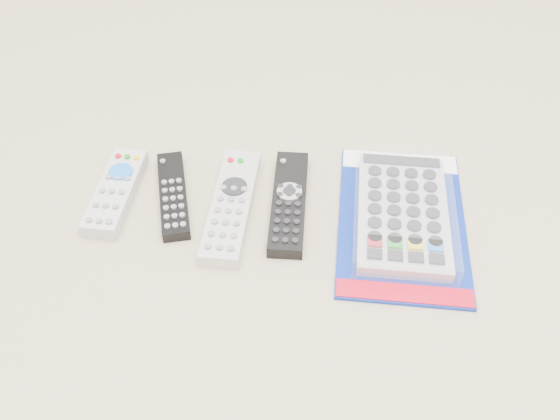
{
  "coord_description": "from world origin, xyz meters",
  "views": [
    {
      "loc": [
        0.02,
        -0.61,
        0.63
      ],
      "look_at": [
        0.02,
        -0.0,
        0.01
      ],
      "focal_mm": 40.0,
      "sensor_mm": 36.0,
      "label": 1
    }
  ],
  "objects_px": {
    "remote_silver_dvd": "(232,205)",
    "remote_slim_black": "(173,195)",
    "remote_large_black": "(289,202)",
    "jumbo_remote_packaged": "(403,211)",
    "remote_small_grey": "(116,192)"
  },
  "relations": [
    {
      "from": "remote_small_grey",
      "to": "remote_silver_dvd",
      "type": "height_order",
      "value": "same"
    },
    {
      "from": "remote_silver_dvd",
      "to": "remote_large_black",
      "type": "distance_m",
      "value": 0.08
    },
    {
      "from": "remote_slim_black",
      "to": "jumbo_remote_packaged",
      "type": "bearing_deg",
      "value": -17.34
    },
    {
      "from": "remote_silver_dvd",
      "to": "jumbo_remote_packaged",
      "type": "distance_m",
      "value": 0.24
    },
    {
      "from": "remote_silver_dvd",
      "to": "jumbo_remote_packaged",
      "type": "bearing_deg",
      "value": 2.53
    },
    {
      "from": "remote_small_grey",
      "to": "remote_silver_dvd",
      "type": "relative_size",
      "value": 0.78
    },
    {
      "from": "remote_silver_dvd",
      "to": "remote_large_black",
      "type": "relative_size",
      "value": 1.1
    },
    {
      "from": "remote_silver_dvd",
      "to": "remote_slim_black",
      "type": "bearing_deg",
      "value": 171.03
    },
    {
      "from": "remote_small_grey",
      "to": "jumbo_remote_packaged",
      "type": "relative_size",
      "value": 0.56
    },
    {
      "from": "remote_slim_black",
      "to": "remote_silver_dvd",
      "type": "relative_size",
      "value": 0.79
    },
    {
      "from": "remote_slim_black",
      "to": "jumbo_remote_packaged",
      "type": "xyz_separation_m",
      "value": [
        0.32,
        -0.04,
        0.01
      ]
    },
    {
      "from": "remote_slim_black",
      "to": "jumbo_remote_packaged",
      "type": "distance_m",
      "value": 0.33
    },
    {
      "from": "remote_small_grey",
      "to": "remote_large_black",
      "type": "height_order",
      "value": "remote_small_grey"
    },
    {
      "from": "remote_small_grey",
      "to": "remote_large_black",
      "type": "relative_size",
      "value": 0.86
    },
    {
      "from": "remote_slim_black",
      "to": "remote_small_grey",
      "type": "bearing_deg",
      "value": 167.36
    }
  ]
}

